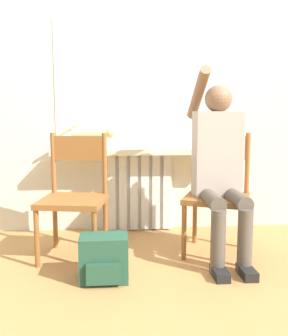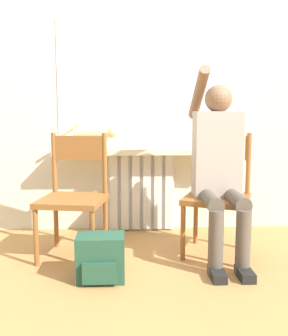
# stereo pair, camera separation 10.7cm
# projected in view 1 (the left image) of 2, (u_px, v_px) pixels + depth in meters

# --- Properties ---
(ground_plane) EXTENTS (12.00, 12.00, 0.00)m
(ground_plane) POSITION_uv_depth(u_px,v_px,m) (153.00, 283.00, 2.45)
(ground_plane) COLOR #B27F47
(wall_with_window) EXTENTS (7.00, 0.06, 2.70)m
(wall_with_window) POSITION_uv_depth(u_px,v_px,m) (138.00, 80.00, 3.48)
(wall_with_window) COLOR beige
(wall_with_window) RESTS_ON ground_plane
(radiator) EXTENTS (0.59, 0.08, 0.70)m
(radiator) POSITION_uv_depth(u_px,v_px,m) (139.00, 192.00, 3.54)
(radiator) COLOR silver
(radiator) RESTS_ON ground_plane
(windowsill) EXTENTS (1.52, 0.25, 0.05)m
(windowsill) POSITION_uv_depth(u_px,v_px,m) (140.00, 151.00, 3.42)
(windowsill) COLOR beige
(windowsill) RESTS_ON radiator
(window_glass) EXTENTS (1.46, 0.01, 1.12)m
(window_glass) POSITION_uv_depth(u_px,v_px,m) (139.00, 84.00, 3.45)
(window_glass) COLOR white
(window_glass) RESTS_ON windowsill
(chair_left) EXTENTS (0.52, 0.52, 0.91)m
(chair_left) POSITION_uv_depth(u_px,v_px,m) (74.00, 195.00, 2.87)
(chair_left) COLOR brown
(chair_left) RESTS_ON ground_plane
(chair_right) EXTENTS (0.59, 0.59, 0.91)m
(chair_right) POSITION_uv_depth(u_px,v_px,m) (218.00, 192.00, 2.96)
(chair_right) COLOR brown
(chair_right) RESTS_ON ground_plane
(person) EXTENTS (0.36, 0.95, 1.39)m
(person) POSITION_uv_depth(u_px,v_px,m) (220.00, 163.00, 2.83)
(person) COLOR brown
(person) RESTS_ON ground_plane
(cat) EXTENTS (0.51, 0.11, 0.21)m
(cat) POSITION_uv_depth(u_px,v_px,m) (93.00, 134.00, 3.32)
(cat) COLOR #DBB77A
(cat) RESTS_ON windowsill
(backpack) EXTENTS (0.30, 0.24, 0.29)m
(backpack) POSITION_uv_depth(u_px,v_px,m) (104.00, 258.00, 2.48)
(backpack) COLOR #234C38
(backpack) RESTS_ON ground_plane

